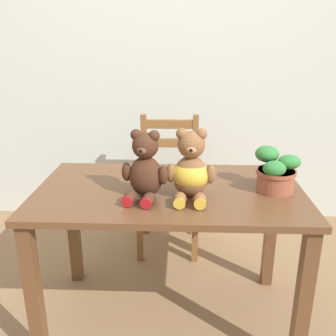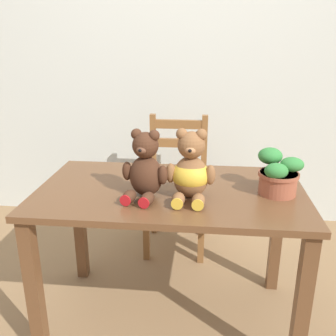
% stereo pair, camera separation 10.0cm
% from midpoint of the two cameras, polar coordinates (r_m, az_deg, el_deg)
% --- Properties ---
extents(wall_back, '(8.00, 0.04, 2.60)m').
position_cam_midpoint_polar(wall_back, '(2.88, 3.96, 17.06)').
color(wall_back, silver).
rests_on(wall_back, ground_plane).
extents(dining_table, '(1.25, 0.72, 0.74)m').
position_cam_midpoint_polar(dining_table, '(1.81, 1.97, -6.55)').
color(dining_table, brown).
rests_on(dining_table, ground_plane).
extents(wooden_chair_behind, '(0.40, 0.41, 0.91)m').
position_cam_midpoint_polar(wooden_chair_behind, '(2.57, 2.45, -2.36)').
color(wooden_chair_behind, brown).
rests_on(wooden_chair_behind, ground_plane).
extents(teddy_bear_left, '(0.22, 0.23, 0.30)m').
position_cam_midpoint_polar(teddy_bear_left, '(1.64, -1.78, -0.11)').
color(teddy_bear_left, '#472819').
rests_on(teddy_bear_left, dining_table).
extents(teddy_bear_right, '(0.22, 0.22, 0.31)m').
position_cam_midpoint_polar(teddy_bear_right, '(1.63, 5.22, -0.52)').
color(teddy_bear_right, brown).
rests_on(teddy_bear_right, dining_table).
extents(potted_plant, '(0.19, 0.20, 0.20)m').
position_cam_midpoint_polar(potted_plant, '(1.76, 17.97, -0.97)').
color(potted_plant, '#9E5138').
rests_on(potted_plant, dining_table).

